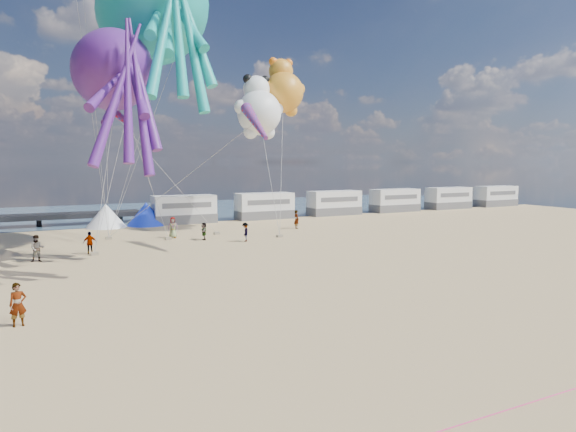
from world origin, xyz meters
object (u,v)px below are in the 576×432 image
object	(u,v)px
motorhome_5	(496,196)
sandbag_c	(280,236)
windsock_mid	(108,107)
windsock_right	(256,122)
motorhome_4	(448,198)
kite_panda	(259,113)
tent_white	(106,216)
motorhome_3	(395,200)
windsock_left	(120,65)
motorhome_0	(184,209)
tent_blue	(146,214)
beachgoer_3	(90,243)
beachgoer_2	(245,232)
sandbag_a	(94,254)
standing_person	(18,305)
motorhome_2	(334,203)
sandbag_d	(217,233)
kite_teddy_orange	(283,92)
kite_octopus_teal	(152,10)
motorhome_1	(265,206)
beachgoer_0	(173,228)
beachgoer_4	(204,231)
sandbag_e	(109,238)
beachgoer_7	(37,248)
sandbag_b	(168,238)
kite_octopus_purple	(112,70)
beachgoer_5	(296,219)

from	to	relation	value
motorhome_5	sandbag_c	xyz separation A→B (m)	(-42.98, -14.06, -1.39)
motorhome_5	sandbag_c	size ratio (longest dim) A/B	13.20
windsock_mid	windsock_right	size ratio (longest dim) A/B	1.25
motorhome_4	kite_panda	distance (m)	35.68
kite_panda	tent_white	bearing A→B (deg)	127.00
motorhome_3	windsock_left	bearing A→B (deg)	-156.47
motorhome_0	tent_blue	distance (m)	4.01
motorhome_3	beachgoer_3	xyz separation A→B (m)	(-39.65, -15.23, -0.69)
beachgoer_2	sandbag_a	world-z (taller)	beachgoer_2
motorhome_4	tent_blue	world-z (taller)	motorhome_4
standing_person	windsock_left	world-z (taller)	windsock_left
motorhome_2	sandbag_d	world-z (taller)	motorhome_2
kite_teddy_orange	windsock_left	world-z (taller)	windsock_left
tent_white	kite_teddy_orange	xyz separation A→B (m)	(15.75, -8.37, 12.10)
kite_octopus_teal	windsock_left	distance (m)	6.31
motorhome_1	beachgoer_3	distance (m)	25.67
sandbag_a	kite_teddy_orange	xyz separation A→B (m)	(18.70, 7.52, 13.19)
beachgoer_0	sandbag_d	size ratio (longest dim) A/B	3.63
beachgoer_0	windsock_right	xyz separation A→B (m)	(4.26, -8.27, 8.58)
beachgoer_4	kite_teddy_orange	world-z (taller)	kite_teddy_orange
sandbag_e	sandbag_c	bearing A→B (deg)	-22.32
kite_panda	standing_person	bearing A→B (deg)	-150.58
motorhome_4	beachgoer_7	distance (m)	55.17
kite_teddy_orange	sandbag_d	bearing A→B (deg)	-177.54
kite_panda	kite_teddy_orange	distance (m)	3.66
sandbag_a	windsock_mid	world-z (taller)	windsock_mid
beachgoer_4	sandbag_b	world-z (taller)	beachgoer_4
motorhome_5	tent_blue	world-z (taller)	motorhome_5
sandbag_a	kite_teddy_orange	distance (m)	24.09
sandbag_c	kite_teddy_orange	distance (m)	14.72
beachgoer_3	sandbag_a	bearing A→B (deg)	111.62
motorhome_3	beachgoer_2	xyz separation A→B (m)	(-27.55, -14.88, -0.71)
motorhome_4	beachgoer_0	world-z (taller)	motorhome_4
motorhome_4	beachgoer_0	size ratio (longest dim) A/B	3.63
beachgoer_0	sandbag_e	size ratio (longest dim) A/B	3.63
beachgoer_4	kite_panda	size ratio (longest dim) A/B	0.21
beachgoer_7	beachgoer_2	bearing A→B (deg)	11.40
sandbag_c	windsock_mid	distance (m)	17.51
windsock_left	sandbag_e	bearing A→B (deg)	109.61
beachgoer_4	kite_teddy_orange	size ratio (longest dim) A/B	0.22
motorhome_1	sandbag_a	world-z (taller)	motorhome_1
kite_panda	motorhome_2	bearing A→B (deg)	14.72
kite_octopus_purple	kite_teddy_orange	size ratio (longest dim) A/B	1.73
windsock_mid	sandbag_b	bearing A→B (deg)	20.70
motorhome_3	kite_teddy_orange	world-z (taller)	kite_teddy_orange
sandbag_b	sandbag_e	size ratio (longest dim) A/B	1.00
sandbag_e	windsock_mid	size ratio (longest dim) A/B	0.07
sandbag_c	sandbag_e	size ratio (longest dim) A/B	1.00
beachgoer_5	kite_teddy_orange	distance (m)	12.46
beachgoer_3	beachgoer_2	bearing A→B (deg)	-173.56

